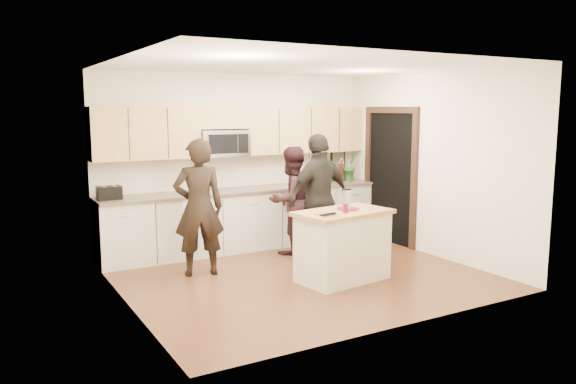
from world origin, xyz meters
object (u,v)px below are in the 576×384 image
toaster (109,193)px  woman_center (291,200)px  island (343,245)px  woman_left (199,208)px  woman_right (319,198)px

toaster → woman_center: bearing=-13.4°
island → toaster: 3.25m
woman_left → toaster: bearing=-34.0°
toaster → woman_left: (0.92, -0.98, -0.13)m
woman_left → woman_center: size_ratio=1.11×
toaster → woman_right: bearing=-24.2°
island → woman_center: (0.12, 1.51, 0.35)m
toaster → woman_right: (2.64, -1.19, -0.12)m
woman_left → woman_center: bearing=-153.8°
toaster → woman_center: size_ratio=0.20×
island → woman_right: size_ratio=0.70×
woman_left → woman_center: (1.61, 0.38, -0.09)m
toaster → woman_center: (2.52, -0.60, -0.22)m
woman_right → toaster: bearing=-33.4°
woman_left → woman_right: woman_right is taller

